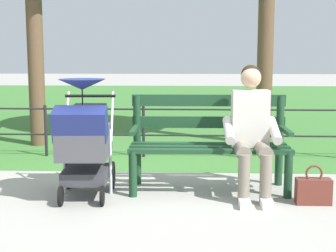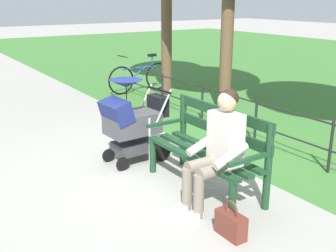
{
  "view_description": "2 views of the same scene",
  "coord_description": "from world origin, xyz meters",
  "px_view_note": "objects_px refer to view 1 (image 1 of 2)",
  "views": [
    {
      "loc": [
        -0.62,
        4.89,
        1.38
      ],
      "look_at": [
        -0.41,
        0.13,
        0.69
      ],
      "focal_mm": 53.07,
      "sensor_mm": 36.0,
      "label": 1
    },
    {
      "loc": [
        -4.31,
        2.74,
        2.16
      ],
      "look_at": [
        -0.27,
        0.11,
        0.66
      ],
      "focal_mm": 44.15,
      "sensor_mm": 36.0,
      "label": 2
    }
  ],
  "objects_px": {
    "person_on_bench": "(251,127)",
    "stroller": "(85,137)",
    "park_bench": "(209,138)",
    "handbag": "(313,190)"
  },
  "relations": [
    {
      "from": "park_bench",
      "to": "handbag",
      "type": "relative_size",
      "value": 4.34
    },
    {
      "from": "park_bench",
      "to": "person_on_bench",
      "type": "bearing_deg",
      "value": 150.85
    },
    {
      "from": "park_bench",
      "to": "person_on_bench",
      "type": "height_order",
      "value": "person_on_bench"
    },
    {
      "from": "park_bench",
      "to": "person_on_bench",
      "type": "relative_size",
      "value": 1.26
    },
    {
      "from": "park_bench",
      "to": "person_on_bench",
      "type": "distance_m",
      "value": 0.48
    },
    {
      "from": "park_bench",
      "to": "stroller",
      "type": "xyz_separation_m",
      "value": [
        1.2,
        0.37,
        0.07
      ]
    },
    {
      "from": "stroller",
      "to": "handbag",
      "type": "distance_m",
      "value": 2.21
    },
    {
      "from": "person_on_bench",
      "to": "stroller",
      "type": "relative_size",
      "value": 1.11
    },
    {
      "from": "stroller",
      "to": "handbag",
      "type": "height_order",
      "value": "stroller"
    },
    {
      "from": "park_bench",
      "to": "stroller",
      "type": "relative_size",
      "value": 1.4
    }
  ]
}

